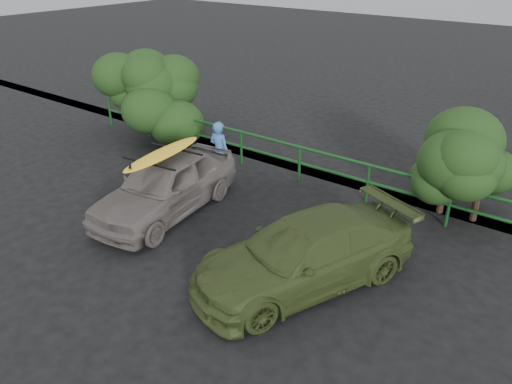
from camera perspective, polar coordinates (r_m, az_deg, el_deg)
ground at (r=11.00m, az=-13.99°, el=-6.34°), size 80.00×80.00×0.00m
guardrail at (r=13.99m, az=1.53°, el=4.19°), size 14.00×0.08×1.04m
shrub_left at (r=17.10m, az=-11.03°, el=10.49°), size 3.20×2.40×2.51m
shrub_right at (r=12.28m, az=22.33°, el=1.73°), size 3.20×2.40×2.18m
sedan at (r=11.99m, az=-10.30°, el=0.80°), size 2.18×4.35×1.42m
olive_vehicle at (r=9.40m, az=5.53°, el=-7.02°), size 3.42×4.81×1.29m
man at (r=13.38m, az=-4.18°, el=4.58°), size 0.62×0.41×1.70m
roof_rack at (r=11.69m, az=-10.58°, el=4.06°), size 1.63×1.23×0.05m
surfboard at (r=11.67m, az=-10.61°, el=4.34°), size 0.84×2.60×0.08m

